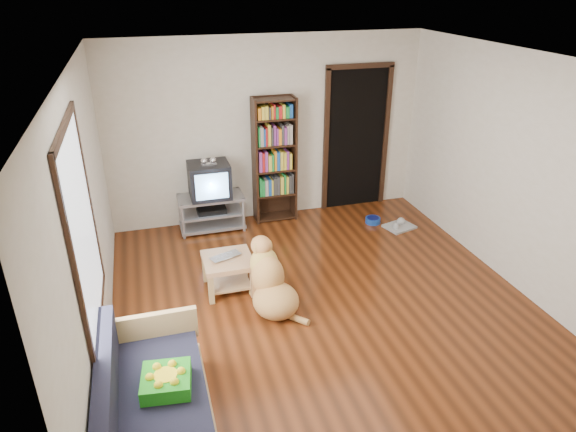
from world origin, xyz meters
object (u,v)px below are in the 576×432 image
object	(u,v)px
tv_stand	(212,211)
coffee_table	(228,267)
laptop	(228,258)
sofa	(154,423)
green_cushion	(166,381)
dog	(270,284)
grey_rag	(399,227)
crt_tv	(209,179)
dog_bowl	(373,220)
bookshelf	(274,154)

from	to	relation	value
tv_stand	coffee_table	world-z (taller)	tv_stand
laptop	sofa	xyz separation A→B (m)	(-0.93, -2.01, -0.15)
green_cushion	coffee_table	size ratio (longest dim) A/B	0.67
green_cushion	dog	world-z (taller)	dog
grey_rag	tv_stand	distance (m)	2.69
crt_tv	sofa	xyz separation A→B (m)	(-0.97, -3.65, -0.48)
green_cushion	dog_bowl	world-z (taller)	green_cushion
bookshelf	sofa	world-z (taller)	bookshelf
tv_stand	laptop	bearing A→B (deg)	-91.72
green_cushion	grey_rag	bearing A→B (deg)	45.67
grey_rag	dog	distance (m)	2.64
laptop	tv_stand	bearing A→B (deg)	67.28
sofa	laptop	bearing A→B (deg)	65.24
grey_rag	coffee_table	bearing A→B (deg)	-161.66
dog_bowl	coffee_table	size ratio (longest dim) A/B	0.40
laptop	grey_rag	size ratio (longest dim) A/B	0.88
sofa	crt_tv	bearing A→B (deg)	75.07
dog_bowl	tv_stand	world-z (taller)	tv_stand
laptop	grey_rag	world-z (taller)	laptop
laptop	coffee_table	bearing A→B (deg)	69.00
tv_stand	sofa	distance (m)	3.76
coffee_table	sofa	bearing A→B (deg)	-114.44
dog_bowl	crt_tv	world-z (taller)	crt_tv
dog	laptop	bearing A→B (deg)	130.38
green_cushion	sofa	xyz separation A→B (m)	(-0.12, -0.18, -0.22)
crt_tv	bookshelf	world-z (taller)	bookshelf
bookshelf	sofa	xyz separation A→B (m)	(-1.92, -3.72, -0.74)
dog_bowl	tv_stand	distance (m)	2.34
tv_stand	bookshelf	distance (m)	1.20
grey_rag	crt_tv	bearing A→B (deg)	163.87
bookshelf	coffee_table	world-z (taller)	bookshelf
coffee_table	dog	world-z (taller)	dog
dog_bowl	dog	xyz separation A→B (m)	(-1.95, -1.59, 0.25)
dog_bowl	dog	world-z (taller)	dog
sofa	dog	world-z (taller)	sofa
dog_bowl	coffee_table	bearing A→B (deg)	-154.28
crt_tv	coffee_table	world-z (taller)	crt_tv
crt_tv	coffee_table	size ratio (longest dim) A/B	1.05
green_cushion	coffee_table	xyz separation A→B (m)	(0.80, 1.86, -0.20)
bookshelf	coffee_table	bearing A→B (deg)	-120.60
laptop	bookshelf	world-z (taller)	bookshelf
sofa	tv_stand	bearing A→B (deg)	74.98
dog_bowl	crt_tv	bearing A→B (deg)	167.72
green_cushion	bookshelf	size ratio (longest dim) A/B	0.20
green_cushion	tv_stand	world-z (taller)	green_cushion
laptop	dog_bowl	distance (m)	2.62
bookshelf	laptop	bearing A→B (deg)	-120.16
green_cushion	tv_stand	size ratio (longest dim) A/B	0.41
laptop	dog	world-z (taller)	dog
laptop	tv_stand	distance (m)	1.63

